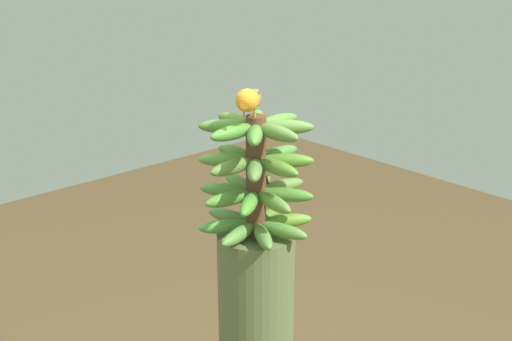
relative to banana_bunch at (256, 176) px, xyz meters
The scene contains 2 objects.
banana_bunch is the anchor object (origin of this frame).
perched_bird 0.21m from the banana_bunch, 164.96° to the right, with size 0.17×0.15×0.08m.
Camera 1 is at (-1.08, -1.19, 2.09)m, focal length 45.68 mm.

